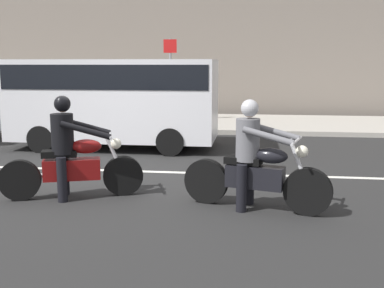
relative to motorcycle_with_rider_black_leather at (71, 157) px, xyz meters
The scene contains 7 objects.
ground_plane 1.16m from the motorcycle_with_rider_black_leather, 88.02° to the left, with size 80.00×80.00×0.00m, color #252525.
sidewalk_slab 8.98m from the motorcycle_with_rider_black_leather, 89.79° to the left, with size 40.00×4.40×0.14m, color #A8A399.
lane_marking_stripe 1.97m from the motorcycle_with_rider_black_leather, 91.86° to the left, with size 18.00×0.14×0.01m, color silver.
motorcycle_with_rider_black_leather is the anchor object (origin of this frame).
motorcycle_with_rider_gray 2.82m from the motorcycle_with_rider_black_leather, ahead, with size 2.12×0.85×1.58m.
parked_van_white 4.44m from the motorcycle_with_rider_black_leather, 97.79° to the left, with size 4.97×1.96×2.17m.
street_sign_post 8.87m from the motorcycle_with_rider_black_leather, 89.86° to the left, with size 0.44×0.08×2.75m.
Camera 1 is at (2.72, -7.66, 2.07)m, focal length 43.25 mm.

